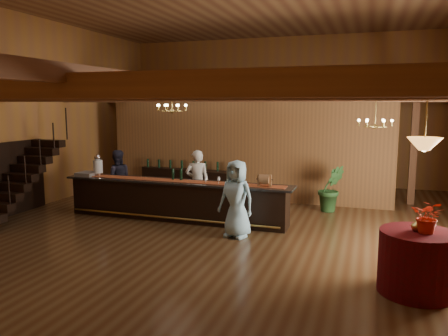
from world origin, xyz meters
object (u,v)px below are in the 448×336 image
(chandelier_right, at_px, (375,123))
(pendant_lamp, at_px, (424,144))
(raffle_drum, at_px, (264,180))
(floor_plant, at_px, (331,188))
(backbar_shelf, at_px, (188,183))
(bartender, at_px, (197,182))
(guest, at_px, (236,199))
(staff_second, at_px, (117,178))
(chandelier_left, at_px, (172,108))
(tasting_bar, at_px, (176,200))
(round_table, at_px, (417,262))
(beverage_dispenser, at_px, (98,165))

(chandelier_right, relative_size, pendant_lamp, 0.89)
(raffle_drum, distance_m, floor_plant, 2.73)
(chandelier_right, bearing_deg, raffle_drum, -153.88)
(chandelier_right, bearing_deg, backbar_shelf, 164.60)
(floor_plant, bearing_deg, chandelier_right, -45.04)
(bartender, relative_size, guest, 1.01)
(staff_second, xyz_separation_m, guest, (4.18, -1.73, 0.04))
(backbar_shelf, bearing_deg, chandelier_left, -66.61)
(tasting_bar, bearing_deg, bartender, 68.20)
(round_table, relative_size, staff_second, 0.70)
(raffle_drum, height_order, floor_plant, raffle_drum)
(chandelier_left, relative_size, chandelier_right, 1.00)
(beverage_dispenser, relative_size, floor_plant, 0.45)
(chandelier_right, distance_m, floor_plant, 2.43)
(chandelier_right, xyz_separation_m, bartender, (-4.53, -0.38, -1.67))
(raffle_drum, height_order, bartender, bartender)
(tasting_bar, height_order, chandelier_left, chandelier_left)
(chandelier_right, distance_m, pendant_lamp, 4.08)
(round_table, bearing_deg, tasting_bar, 152.51)
(tasting_bar, relative_size, backbar_shelf, 1.89)
(raffle_drum, bearing_deg, chandelier_left, 175.30)
(tasting_bar, xyz_separation_m, raffle_drum, (2.38, -0.07, 0.68))
(pendant_lamp, height_order, staff_second, pendant_lamp)
(round_table, height_order, staff_second, staff_second)
(pendant_lamp, bearing_deg, chandelier_left, 151.92)
(tasting_bar, distance_m, backbar_shelf, 2.82)
(beverage_dispenser, height_order, chandelier_right, chandelier_right)
(round_table, height_order, chandelier_right, chandelier_right)
(beverage_dispenser, xyz_separation_m, pendant_lamp, (7.92, -2.95, 1.08))
(pendant_lamp, bearing_deg, staff_second, 154.61)
(chandelier_right, bearing_deg, tasting_bar, -166.78)
(round_table, bearing_deg, chandelier_right, 99.77)
(tasting_bar, relative_size, bartender, 3.49)
(raffle_drum, relative_size, bartender, 0.19)
(chandelier_right, distance_m, guest, 3.93)
(beverage_dispenser, distance_m, backbar_shelf, 3.18)
(chandelier_right, relative_size, bartender, 0.45)
(bartender, relative_size, staff_second, 1.06)
(round_table, xyz_separation_m, pendant_lamp, (0.00, -0.00, 1.90))
(beverage_dispenser, distance_m, guest, 4.45)
(guest, bearing_deg, backbar_shelf, 140.54)
(round_table, distance_m, chandelier_right, 4.56)
(pendant_lamp, bearing_deg, chandelier_right, 99.77)
(beverage_dispenser, xyz_separation_m, floor_plant, (6.15, 2.14, -0.66))
(round_table, relative_size, pendant_lamp, 1.30)
(tasting_bar, distance_m, guest, 2.17)
(beverage_dispenser, relative_size, pendant_lamp, 0.67)
(guest, bearing_deg, bartender, 147.54)
(backbar_shelf, height_order, bartender, bartender)
(tasting_bar, relative_size, staff_second, 3.69)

